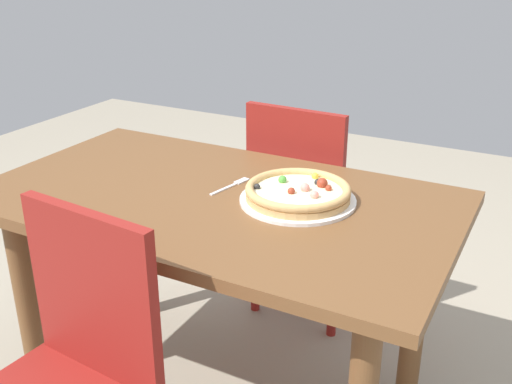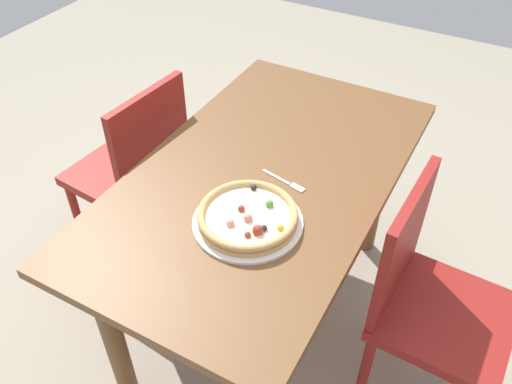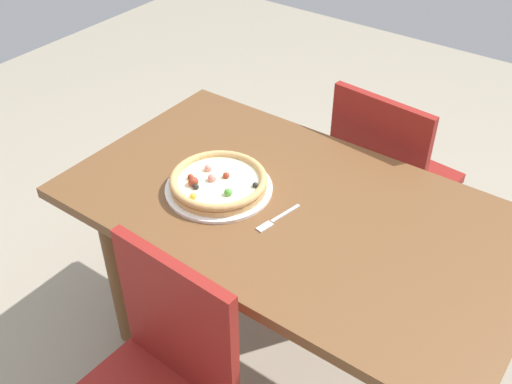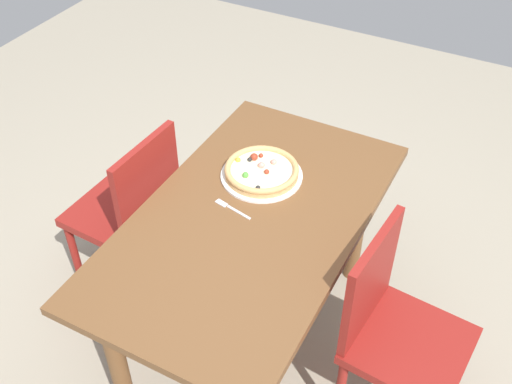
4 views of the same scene
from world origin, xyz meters
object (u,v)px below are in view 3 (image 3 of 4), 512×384
Objects in this scene: pizza at (218,181)px; fork at (276,220)px; dining_table at (293,235)px; plate at (219,188)px; chair_near at (387,179)px.

pizza is 0.23m from fork.
dining_table is 8.30× the size of fork.
pizza reaches higher than dining_table.
dining_table is at bearing -163.00° from plate.
fork is (-0.22, 0.02, -0.03)m from pizza.
plate is at bearing -116.25° from pizza.
plate reaches higher than dining_table.
chair_near is 2.96× the size of pizza.
chair_near is 0.78m from pizza.
dining_table is at bearing -88.80° from chair_near.
fork is (-0.22, 0.02, -0.00)m from plate.
fork is (0.01, 0.09, 0.12)m from dining_table.
chair_near reaches higher than pizza.
chair_near is 2.68× the size of plate.
pizza is at bearing 17.15° from dining_table.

